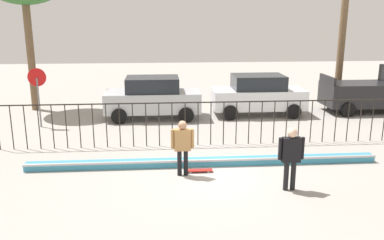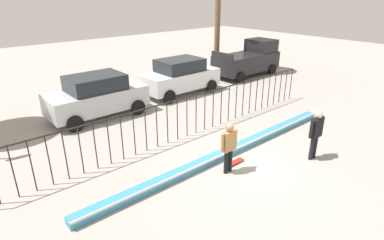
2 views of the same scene
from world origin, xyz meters
name	(u,v)px [view 1 (image 1 of 2)]	position (x,y,z in m)	size (l,w,h in m)	color
ground_plane	(207,176)	(0.00, 0.00, 0.00)	(60.00, 60.00, 0.00)	#9E9991
bowl_coping_ledge	(204,162)	(0.00, 0.85, 0.12)	(11.00, 0.40, 0.27)	teal
perimeter_fence	(198,118)	(0.00, 2.96, 1.01)	(14.04, 0.04, 1.61)	black
skateboarder	(183,143)	(-0.72, 0.10, 1.00)	(0.67, 0.25, 1.67)	black
skateboard	(199,170)	(-0.21, 0.29, 0.06)	(0.80, 0.20, 0.07)	#A51E19
camera_operator	(291,153)	(2.09, -1.17, 1.05)	(0.70, 0.26, 1.74)	black
parked_car_silver	(153,97)	(-1.69, 7.19, 0.97)	(4.30, 2.12, 1.90)	#B7BABF
parked_car_white	(258,94)	(3.26, 7.46, 0.97)	(4.30, 2.12, 1.90)	silver
pickup_truck	(377,91)	(9.20, 7.64, 1.04)	(4.70, 2.12, 2.24)	black
stop_sign	(38,89)	(-6.41, 5.97, 1.62)	(0.76, 0.07, 2.50)	slate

